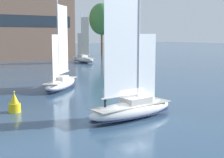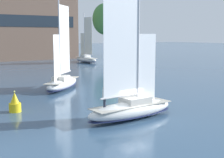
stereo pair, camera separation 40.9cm
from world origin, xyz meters
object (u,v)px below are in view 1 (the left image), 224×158
(tree_shore_center, at_px, (102,19))
(channel_buoy, at_px, (15,104))
(sailboat_moored_near_marina, at_px, (83,59))
(sailboat_moored_far_slip, at_px, (61,82))
(sailboat_main, at_px, (132,107))

(tree_shore_center, relative_size, channel_buoy, 8.66)
(sailboat_moored_near_marina, xyz_separation_m, sailboat_moored_far_slip, (-21.04, -32.53, -0.04))
(tree_shore_center, xyz_separation_m, channel_buoy, (-46.22, -58.79, -11.13))
(sailboat_main, relative_size, sailboat_moored_far_slip, 1.01)
(channel_buoy, bearing_deg, tree_shore_center, 51.83)
(tree_shore_center, distance_m, channel_buoy, 75.61)
(sailboat_main, bearing_deg, sailboat_moored_near_marina, 65.72)
(tree_shore_center, bearing_deg, channel_buoy, -128.17)
(sailboat_moored_far_slip, bearing_deg, tree_shore_center, 53.05)
(channel_buoy, bearing_deg, sailboat_moored_far_slip, 45.61)
(sailboat_main, bearing_deg, channel_buoy, 135.17)
(sailboat_moored_near_marina, distance_m, sailboat_moored_far_slip, 38.74)
(tree_shore_center, relative_size, sailboat_main, 1.43)
(sailboat_main, relative_size, channel_buoy, 6.04)
(sailboat_moored_far_slip, height_order, channel_buoy, sailboat_moored_far_slip)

